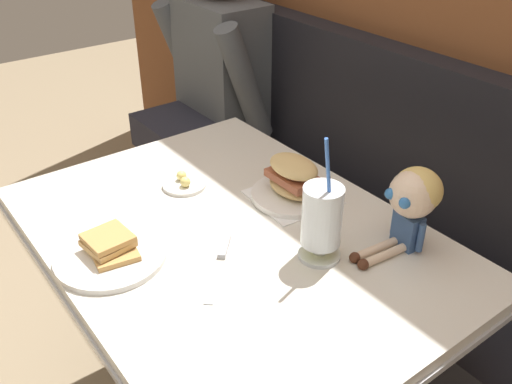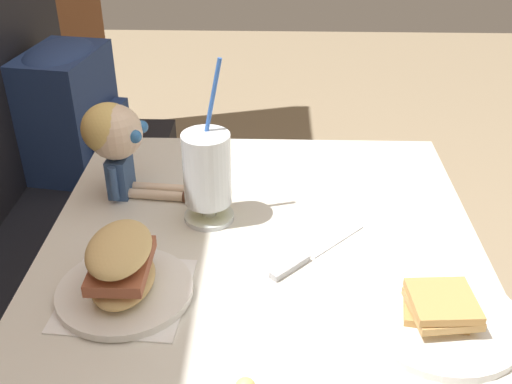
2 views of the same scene
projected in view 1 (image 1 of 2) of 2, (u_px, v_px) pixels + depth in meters
The scene contains 9 objects.
booth_bench at pixel (387, 267), 1.90m from camera, with size 2.60×0.48×1.00m.
diner_table at pixel (233, 294), 1.47m from camera, with size 1.11×0.81×0.74m.
toast_plate at pixel (110, 253), 1.27m from camera, with size 0.25×0.25×0.06m.
milkshake_glass at pixel (322, 220), 1.23m from camera, with size 0.10×0.10×0.31m.
sandwich_plate at pixel (293, 182), 1.47m from camera, with size 0.22×0.22×0.12m.
butter_saucer at pixel (184, 183), 1.54m from camera, with size 0.12×0.12×0.04m.
butter_knife at pixel (222, 255), 1.28m from camera, with size 0.18×0.18×0.01m.
seated_doll at pixel (413, 198), 1.25m from camera, with size 0.12×0.22×0.20m.
diner_patron at pixel (214, 73), 2.31m from camera, with size 0.55×0.48×0.81m.
Camera 1 is at (0.93, -0.44, 1.53)m, focal length 39.72 mm.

